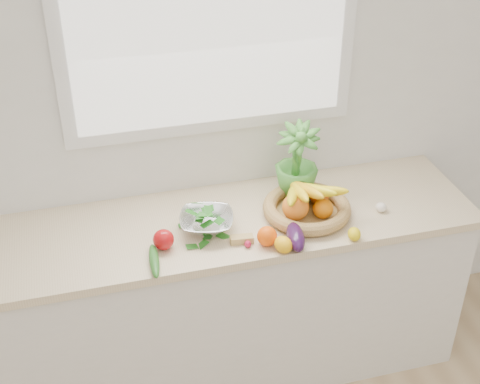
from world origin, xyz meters
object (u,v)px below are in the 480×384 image
object	(u,v)px
cucumber	(154,261)
fruit_basket	(306,204)
apple	(164,240)
colander_with_spinach	(206,219)
eggplant	(296,237)
potted_herb	(297,161)

from	to	relation	value
cucumber	fruit_basket	world-z (taller)	fruit_basket
apple	colander_with_spinach	bearing A→B (deg)	20.79
eggplant	cucumber	xyz separation A→B (m)	(-0.59, 0.02, -0.02)
cucumber	potted_herb	bearing A→B (deg)	25.37
eggplant	potted_herb	bearing A→B (deg)	71.09
colander_with_spinach	fruit_basket	bearing A→B (deg)	0.41
cucumber	colander_with_spinach	world-z (taller)	colander_with_spinach
apple	cucumber	world-z (taller)	apple
potted_herb	colander_with_spinach	distance (m)	0.51
cucumber	potted_herb	world-z (taller)	potted_herb
potted_herb	colander_with_spinach	xyz separation A→B (m)	(-0.46, -0.17, -0.12)
eggplant	apple	bearing A→B (deg)	167.94
apple	potted_herb	size ratio (longest dim) A/B	0.25
eggplant	colander_with_spinach	bearing A→B (deg)	150.56
apple	eggplant	bearing A→B (deg)	-12.06
cucumber	eggplant	bearing A→B (deg)	-1.63
colander_with_spinach	potted_herb	bearing A→B (deg)	19.78
potted_herb	fruit_basket	size ratio (longest dim) A/B	0.74
cucumber	colander_with_spinach	xyz separation A→B (m)	(0.26, 0.17, 0.04)
colander_with_spinach	eggplant	bearing A→B (deg)	-29.44
fruit_basket	eggplant	bearing A→B (deg)	-121.06
eggplant	fruit_basket	distance (m)	0.23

